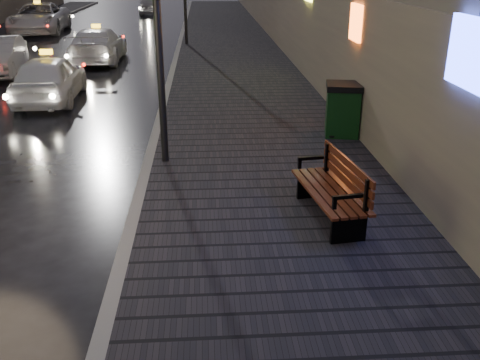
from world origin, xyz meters
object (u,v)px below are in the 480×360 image
object	(u,v)px
taxi_mid	(98,45)
taxi_far	(39,18)
bench	(335,189)
taxi_near	(50,78)
trash_bin	(343,109)
car_far	(150,6)

from	to	relation	value
taxi_mid	taxi_far	bearing A→B (deg)	-63.69
bench	taxi_far	bearing A→B (deg)	106.47
taxi_near	taxi_mid	size ratio (longest dim) A/B	0.86
bench	taxi_mid	distance (m)	16.31
trash_bin	bench	bearing A→B (deg)	-94.90
taxi_near	car_far	size ratio (longest dim) A/B	1.04
taxi_mid	car_far	bearing A→B (deg)	-91.86
bench	trash_bin	world-z (taller)	trash_bin
trash_bin	taxi_mid	bearing A→B (deg)	134.86
taxi_far	taxi_mid	bearing A→B (deg)	-66.02
bench	trash_bin	xyz separation A→B (m)	(1.16, 4.22, 0.12)
trash_bin	taxi_near	xyz separation A→B (m)	(-7.67, 4.29, -0.07)
bench	trash_bin	bearing A→B (deg)	66.64
taxi_far	car_far	size ratio (longest dim) A/B	1.51
bench	taxi_near	world-z (taller)	taxi_near
taxi_mid	taxi_far	distance (m)	10.86
trash_bin	car_far	xyz separation A→B (m)	(-7.13, 30.95, -0.10)
taxi_mid	trash_bin	bearing A→B (deg)	123.44
trash_bin	taxi_far	distance (m)	23.95
trash_bin	taxi_near	distance (m)	8.79
bench	taxi_near	xyz separation A→B (m)	(-6.51, 8.51, 0.05)
bench	taxi_mid	size ratio (longest dim) A/B	0.42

